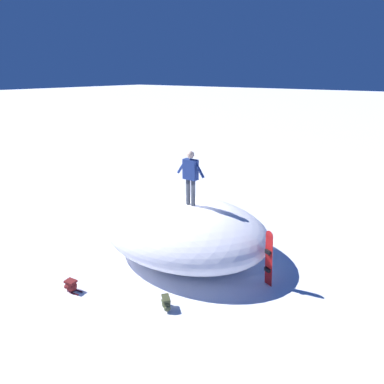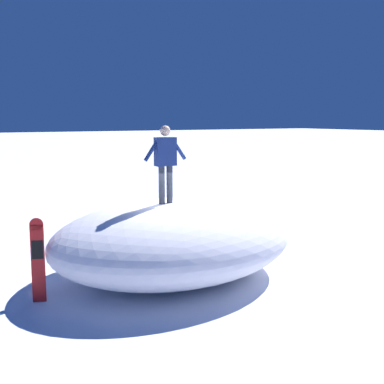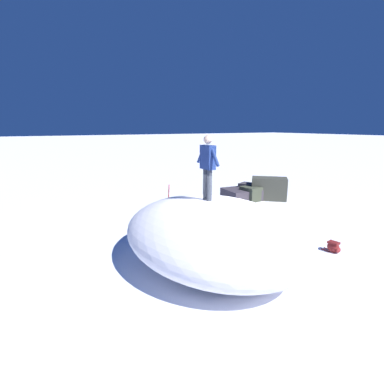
{
  "view_description": "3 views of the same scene",
  "coord_description": "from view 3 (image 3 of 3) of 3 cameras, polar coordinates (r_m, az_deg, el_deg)",
  "views": [
    {
      "loc": [
        8.07,
        6.82,
        5.85
      ],
      "look_at": [
        -0.13,
        0.75,
        2.33
      ],
      "focal_mm": 32.64,
      "sensor_mm": 36.0,
      "label": 1
    },
    {
      "loc": [
        -9.22,
        5.03,
        3.71
      ],
      "look_at": [
        -0.76,
        0.1,
        2.08
      ],
      "focal_mm": 41.35,
      "sensor_mm": 36.0,
      "label": 2
    },
    {
      "loc": [
        -4.68,
        -6.21,
        3.81
      ],
      "look_at": [
        -0.79,
        0.6,
        2.06
      ],
      "focal_mm": 28.01,
      "sensor_mm": 36.0,
      "label": 3
    }
  ],
  "objects": [
    {
      "name": "snowboard_primary_upright",
      "position": [
        10.99,
        -4.53,
        -2.83
      ],
      "size": [
        0.23,
        0.3,
        1.74
      ],
      "color": "red",
      "rests_on": "ground"
    },
    {
      "name": "rock_outcrop",
      "position": [
        16.09,
        12.01,
        0.14
      ],
      "size": [
        3.18,
        2.47,
        1.15
      ],
      "color": "#3B373C",
      "rests_on": "ground"
    },
    {
      "name": "backpack_near",
      "position": [
        10.27,
        25.35,
        -9.43
      ],
      "size": [
        0.33,
        0.56,
        0.34
      ],
      "color": "maroon",
      "rests_on": "ground"
    },
    {
      "name": "backpack_far",
      "position": [
        11.21,
        11.13,
        -6.61
      ],
      "size": [
        0.51,
        0.57,
        0.34
      ],
      "color": "#383D23",
      "rests_on": "ground"
    },
    {
      "name": "ground",
      "position": [
        8.66,
        6.69,
        -13.62
      ],
      "size": [
        240.0,
        240.0,
        0.0
      ],
      "primitive_type": "plane",
      "color": "white"
    },
    {
      "name": "snowboarder_standing",
      "position": [
        8.09,
        3.0,
        5.54
      ],
      "size": [
        0.23,
        1.06,
        1.76
      ],
      "color": "#333842",
      "rests_on": "snow_mound"
    },
    {
      "name": "snow_mound",
      "position": [
        8.39,
        4.09,
        -7.77
      ],
      "size": [
        4.62,
        5.93,
        1.8
      ],
      "primitive_type": "ellipsoid",
      "rotation": [
        0.0,
        0.0,
        1.58
      ],
      "color": "white",
      "rests_on": "ground"
    }
  ]
}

